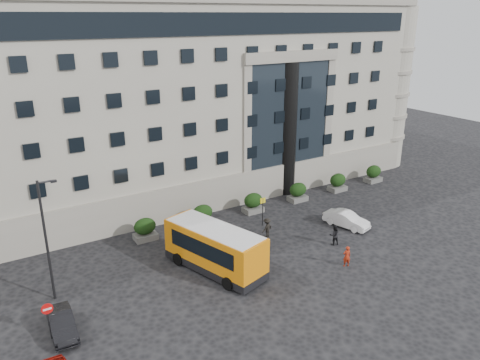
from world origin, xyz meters
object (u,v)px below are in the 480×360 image
(hedge_c, at_px, (253,203))
(white_taxi, at_px, (346,219))
(hedge_e, at_px, (338,182))
(street_lamp, at_px, (47,237))
(parked_car_b, at_px, (62,324))
(hedge_d, at_px, (298,192))
(hedge_a, at_px, (145,229))
(no_entry_sign, at_px, (48,314))
(hedge_f, at_px, (373,173))
(hedge_b, at_px, (203,215))
(minibus, at_px, (215,247))
(pedestrian_a, at_px, (347,256))
(pedestrian_c, at_px, (267,228))
(pedestrian_b, at_px, (334,235))
(bus_stop_sign, at_px, (263,207))

(hedge_c, height_order, white_taxi, hedge_c)
(hedge_e, bearing_deg, street_lamp, -170.52)
(street_lamp, height_order, parked_car_b, street_lamp)
(hedge_d, bearing_deg, hedge_a, 180.00)
(hedge_e, distance_m, no_entry_sign, 31.09)
(hedge_a, relative_size, hedge_c, 1.00)
(hedge_f, xyz_separation_m, street_lamp, (-33.94, -4.80, 3.44))
(hedge_d, height_order, hedge_f, same)
(hedge_b, height_order, hedge_f, same)
(hedge_d, xyz_separation_m, hedge_e, (5.20, 0.00, 0.00))
(no_entry_sign, bearing_deg, minibus, 8.77)
(pedestrian_a, bearing_deg, pedestrian_c, -53.67)
(hedge_d, bearing_deg, pedestrian_a, -112.81)
(hedge_b, xyz_separation_m, hedge_f, (20.80, 0.00, 0.00))
(hedge_a, xyz_separation_m, pedestrian_c, (8.55, -4.81, -0.11))
(street_lamp, height_order, pedestrian_b, street_lamp)
(hedge_c, distance_m, hedge_d, 5.20)
(bus_stop_sign, bearing_deg, pedestrian_c, -115.25)
(hedge_f, relative_size, pedestrian_b, 1.09)
(hedge_a, distance_m, parked_car_b, 11.98)
(hedge_f, height_order, minibus, minibus)
(hedge_a, height_order, hedge_b, same)
(street_lamp, bearing_deg, hedge_e, 9.48)
(hedge_a, bearing_deg, pedestrian_a, -47.56)
(hedge_f, relative_size, pedestrian_a, 1.17)
(minibus, height_order, pedestrian_c, minibus)
(hedge_c, height_order, street_lamp, street_lamp)
(hedge_e, xyz_separation_m, bus_stop_sign, (-11.30, -2.80, 0.80))
(hedge_a, distance_m, hedge_b, 5.20)
(bus_stop_sign, xyz_separation_m, minibus, (-7.04, -4.27, 0.04))
(hedge_a, relative_size, white_taxi, 0.46)
(hedge_f, bearing_deg, hedge_c, 180.00)
(hedge_a, xyz_separation_m, bus_stop_sign, (9.50, -2.80, 0.80))
(hedge_a, xyz_separation_m, hedge_d, (15.60, 0.00, 0.00))
(hedge_c, distance_m, street_lamp, 19.27)
(white_taxi, height_order, pedestrian_a, pedestrian_a)
(street_lamp, bearing_deg, pedestrian_c, -0.04)
(bus_stop_sign, bearing_deg, pedestrian_b, -65.17)
(no_entry_sign, height_order, pedestrian_b, no_entry_sign)
(pedestrian_b, bearing_deg, parked_car_b, 11.61)
(street_lamp, height_order, bus_stop_sign, street_lamp)
(street_lamp, relative_size, parked_car_b, 2.15)
(hedge_b, bearing_deg, pedestrian_a, -64.85)
(hedge_a, xyz_separation_m, parked_car_b, (-8.34, -8.60, -0.32))
(hedge_f, bearing_deg, hedge_e, 180.00)
(street_lamp, xyz_separation_m, bus_stop_sign, (17.44, 2.00, -2.64))
(hedge_e, relative_size, white_taxi, 0.46)
(white_taxi, bearing_deg, hedge_b, 131.22)
(hedge_b, height_order, hedge_d, same)
(street_lamp, bearing_deg, no_entry_sign, -104.72)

